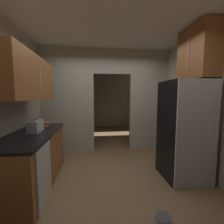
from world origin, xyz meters
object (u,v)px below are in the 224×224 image
(dishwasher, at_px, (44,175))
(boombox, at_px, (35,126))
(book_stack, at_px, (45,125))
(refrigerator, at_px, (184,130))

(dishwasher, height_order, boombox, boombox)
(book_stack, bearing_deg, dishwasher, -75.11)
(refrigerator, relative_size, boombox, 4.96)
(refrigerator, distance_m, boombox, 2.61)
(dishwasher, bearing_deg, refrigerator, 11.04)
(dishwasher, height_order, book_stack, book_stack)
(dishwasher, bearing_deg, boombox, 116.61)
(refrigerator, relative_size, dishwasher, 2.12)
(boombox, relative_size, book_stack, 2.06)
(dishwasher, xyz_separation_m, book_stack, (-0.28, 1.04, 0.52))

